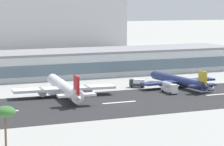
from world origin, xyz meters
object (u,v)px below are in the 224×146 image
(terminal_building, at_px, (78,63))
(service_fuel_truck_1, at_px, (170,88))
(palm_tree_0, at_px, (5,113))
(distant_hotel_block, at_px, (55,16))
(airliner_gold_tail_gate_1, at_px, (180,81))
(service_box_truck_2, at_px, (137,83))
(airliner_red_tail_gate_0, at_px, (65,88))
(service_baggage_tug_0, at_px, (211,88))

(terminal_building, distance_m, service_fuel_truck_1, 60.95)
(service_fuel_truck_1, relative_size, palm_tree_0, 0.79)
(distant_hotel_block, distance_m, airliner_gold_tail_gate_1, 185.91)
(service_box_truck_2, bearing_deg, service_fuel_truck_1, 146.59)
(airliner_red_tail_gate_0, height_order, palm_tree_0, palm_tree_0)
(terminal_building, xyz_separation_m, service_baggage_tug_0, (33.46, -59.65, -4.68))
(terminal_building, bearing_deg, airliner_red_tail_gate_0, -113.31)
(airliner_red_tail_gate_0, xyz_separation_m, palm_tree_0, (-32.72, -61.63, 6.22))
(distant_hotel_block, xyz_separation_m, service_fuel_truck_1, (-13.11, -193.90, -21.81))
(airliner_gold_tail_gate_1, bearing_deg, service_box_truck_2, 61.08)
(service_box_truck_2, bearing_deg, palm_tree_0, 84.60)
(distant_hotel_block, height_order, service_fuel_truck_1, distant_hotel_block)
(service_fuel_truck_1, relative_size, service_box_truck_2, 1.37)
(distant_hotel_block, xyz_separation_m, service_box_truck_2, (-18.71, -177.83, -22.05))
(terminal_building, distance_m, airliner_red_tail_gate_0, 56.18)
(terminal_building, bearing_deg, palm_tree_0, -115.89)
(terminal_building, bearing_deg, service_box_truck_2, -76.43)
(service_box_truck_2, bearing_deg, airliner_gold_tail_gate_1, -166.73)
(airliner_gold_tail_gate_1, xyz_separation_m, service_fuel_truck_1, (-9.68, -9.23, -0.59))
(distant_hotel_block, bearing_deg, airliner_red_tail_gate_0, -105.34)
(palm_tree_0, bearing_deg, airliner_gold_tail_gate_1, 38.35)
(distant_hotel_block, bearing_deg, service_box_truck_2, -96.01)
(distant_hotel_block, relative_size, airliner_gold_tail_gate_1, 2.57)
(distant_hotel_block, relative_size, service_fuel_truck_1, 11.86)
(airliner_gold_tail_gate_1, height_order, service_box_truck_2, airliner_gold_tail_gate_1)
(service_box_truck_2, height_order, palm_tree_0, palm_tree_0)
(service_box_truck_2, xyz_separation_m, palm_tree_0, (-65.22, -70.51, 7.59))
(terminal_building, xyz_separation_m, distant_hotel_block, (29.01, 135.17, 18.11))
(airliner_gold_tail_gate_1, bearing_deg, airliner_red_tail_gate_0, 87.63)
(terminal_building, height_order, service_baggage_tug_0, terminal_building)
(terminal_building, height_order, distant_hotel_block, distant_hotel_block)
(airliner_gold_tail_gate_1, bearing_deg, palm_tree_0, 123.52)
(terminal_building, height_order, airliner_red_tail_gate_0, terminal_building)
(terminal_building, relative_size, palm_tree_0, 14.31)
(terminal_building, bearing_deg, service_fuel_truck_1, -74.85)
(airliner_red_tail_gate_0, relative_size, service_fuel_truck_1, 5.57)
(service_fuel_truck_1, bearing_deg, service_baggage_tug_0, 87.21)
(service_fuel_truck_1, bearing_deg, terminal_building, -164.62)
(distant_hotel_block, distance_m, service_box_truck_2, 180.17)
(airliner_gold_tail_gate_1, bearing_deg, distant_hotel_block, -5.89)
(airliner_red_tail_gate_0, distance_m, service_fuel_truck_1, 38.79)
(airliner_gold_tail_gate_1, relative_size, palm_tree_0, 3.63)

